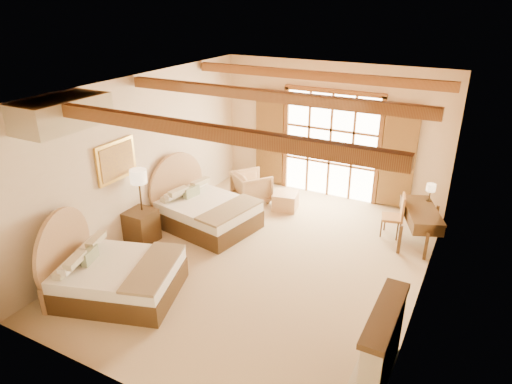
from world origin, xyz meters
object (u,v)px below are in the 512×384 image
Objects in this scene: nightstand at (141,226)px; desk at (419,224)px; bed_near at (111,272)px; bed_far at (202,209)px; armchair at (251,187)px.

desk reaches higher than nightstand.
desk is at bearing 26.73° from bed_near.
bed_near is 1.70m from nightstand.
bed_far is at bearing 176.68° from desk.
bed_far is 1.48× the size of desk.
nightstand is (-0.71, 1.55, -0.05)m from bed_near.
bed_far is (-0.02, 2.69, 0.00)m from bed_near.
armchair is (0.35, 1.58, -0.02)m from bed_far.
bed_far is 1.62m from armchair.
bed_far is 2.70× the size of armchair.
bed_near is 5.87m from desk.
armchair is at bearing 70.04° from nightstand.
bed_far is 4.46m from desk.
bed_far is at bearing 72.85° from bed_near.
armchair is 0.55× the size of desk.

